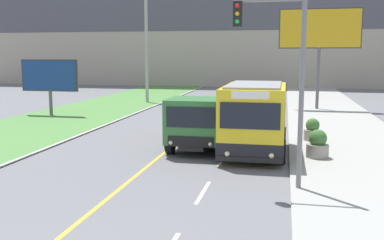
{
  "coord_description": "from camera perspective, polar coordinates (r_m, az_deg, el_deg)",
  "views": [
    {
      "loc": [
        5.22,
        -5.88,
        4.39
      ],
      "look_at": [
        1.1,
        14.03,
        1.4
      ],
      "focal_mm": 42.0,
      "sensor_mm": 36.0,
      "label": 1
    }
  ],
  "objects": [
    {
      "name": "billboard_small",
      "position": [
        33.85,
        -17.64,
        5.26
      ],
      "size": [
        4.28,
        0.24,
        4.02
      ],
      "color": "#59595B",
      "rests_on": "ground_plane"
    },
    {
      "name": "city_bus",
      "position": [
        19.8,
        7.92,
        0.11
      ],
      "size": [
        2.74,
        5.45,
        3.12
      ],
      "color": "yellow",
      "rests_on": "ground_plane"
    },
    {
      "name": "apartment_block_background",
      "position": [
        64.92,
        7.23,
        13.91
      ],
      "size": [
        80.0,
        8.04,
        21.48
      ],
      "color": "#A89E8E",
      "rests_on": "ground_plane"
    },
    {
      "name": "dump_truck",
      "position": [
        20.58,
        0.94,
        -0.39
      ],
      "size": [
        2.53,
        6.19,
        2.47
      ],
      "color": "black",
      "rests_on": "ground_plane"
    },
    {
      "name": "traffic_light_mast",
      "position": [
        14.57,
        11.45,
        6.98
      ],
      "size": [
        2.28,
        0.32,
        6.45
      ],
      "color": "slate",
      "rests_on": "ground_plane"
    },
    {
      "name": "utility_pole_far",
      "position": [
        41.32,
        -5.81,
        9.9
      ],
      "size": [
        1.8,
        0.28,
        10.96
      ],
      "color": "#9E9E99",
      "rests_on": "ground_plane"
    },
    {
      "name": "planter_round_near",
      "position": [
        19.6,
        15.66,
        -3.08
      ],
      "size": [
        0.93,
        0.93,
        1.19
      ],
      "color": "gray",
      "rests_on": "sidewalk_right"
    },
    {
      "name": "planter_round_second",
      "position": [
        23.42,
        15.04,
        -1.3
      ],
      "size": [
        0.86,
        0.86,
        1.12
      ],
      "color": "gray",
      "rests_on": "sidewalk_right"
    },
    {
      "name": "billboard_large",
      "position": [
        37.06,
        15.92,
        10.74
      ],
      "size": [
        6.27,
        0.24,
        7.92
      ],
      "color": "#59595B",
      "rests_on": "ground_plane"
    }
  ]
}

